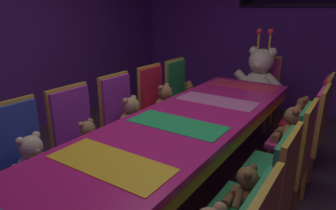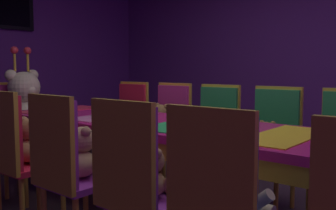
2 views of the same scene
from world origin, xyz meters
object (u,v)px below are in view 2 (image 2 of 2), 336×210
Objects in this scene: chair_right_5 at (129,117)px; teddy_left_2 at (153,176)px; chair_right_2 at (274,134)px; teddy_left_3 at (83,155)px; king_teddy_bear at (25,105)px; teddy_right_4 at (161,123)px; teddy_right_2 at (266,140)px; banquet_table at (185,136)px; chair_left_1 at (219,199)px; chair_left_4 at (13,147)px; chair_left_2 at (134,177)px; chair_left_3 at (63,160)px; teddy_left_1 at (237,191)px; teddy_right_5 at (120,120)px; throne_chair at (17,118)px; teddy_left_4 at (32,143)px; chair_right_4 at (170,122)px; chair_right_3 at (215,127)px.

teddy_left_2 is at bearing 48.50° from chair_right_5.
teddy_left_2 is 1.49m from chair_right_2.
king_teddy_bear is (0.69, 1.85, 0.15)m from teddy_left_3.
teddy_left_3 is at bearing 90.78° from teddy_left_2.
teddy_right_2 is at bearing 88.81° from teddy_right_4.
banquet_table is 3.53× the size of chair_right_5.
chair_left_1 is at bearing -97.64° from teddy_left_3.
teddy_left_3 is 1.26× the size of teddy_right_2.
chair_left_4 reaches higher than teddy_left_3.
chair_left_2 is 2.36m from chair_right_5.
chair_left_1 is 1.66m from chair_left_4.
chair_left_3 is 1.09× the size of king_teddy_bear.
teddy_left_1 is (-0.68, -0.81, -0.06)m from banquet_table.
throne_chair is (-0.68, 0.89, 0.02)m from teddy_right_5.
chair_left_3 is 0.61m from teddy_left_4.
chair_left_3 is at bearing -180.00° from teddy_left_3.
chair_left_1 is 1.59m from teddy_right_2.
teddy_left_1 is at bearing -12.47° from throne_chair.
chair_left_3 is (-0.15, 0.57, 0.02)m from teddy_left_2.
teddy_left_1 is 1.07m from teddy_left_3.
chair_right_2 is at bearing 18.81° from teddy_left_1.
chair_right_4 is (1.66, 1.13, 0.00)m from chair_left_2.
chair_right_3 is at bearing 97.03° from teddy_right_5.
throne_chair is at bearing -72.46° from chair_right_2.
teddy_right_5 is at bearing 36.64° from chair_left_3.
chair_right_2 is 3.57× the size of teddy_right_2.
chair_left_3 reaches higher than teddy_left_3.
chair_left_2 is at bearing 180.00° from teddy_left_2.
chair_left_3 is 2.18m from throne_chair.
chair_right_3 is 1.00× the size of chair_right_4.
throne_chair is at bearing 180.00° from king_teddy_bear.
teddy_right_4 is (0.70, 0.83, -0.06)m from banquet_table.
teddy_left_2 is 2.27m from chair_right_5.
chair_right_2 reaches higher than banquet_table.
chair_left_2 is 1.74m from chair_right_3.
teddy_left_1 is 1.67m from chair_left_4.
teddy_left_1 is at bearing -89.89° from teddy_left_3.
teddy_right_4 is 0.36× the size of chair_right_5.
chair_right_2 is 1.13m from teddy_right_4.
teddy_left_3 is 1.63m from chair_right_4.
teddy_left_3 is (-0.01, 0.57, 0.03)m from teddy_left_2.
king_teddy_bear reaches higher than chair_left_1.
chair_left_3 is at bearing 34.20° from chair_right_5.
chair_left_2 is 1.00× the size of chair_right_5.
teddy_right_4 is (1.37, 1.13, 0.03)m from teddy_left_2.
chair_left_4 is 1.09× the size of king_teddy_bear.
throne_chair is (0.68, 2.59, 0.02)m from teddy_left_2.
chair_right_4 reaches higher than teddy_left_1.
chair_left_1 is 1.97m from chair_right_3.
teddy_right_5 is (-0.16, 0.56, -0.02)m from chair_right_4.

